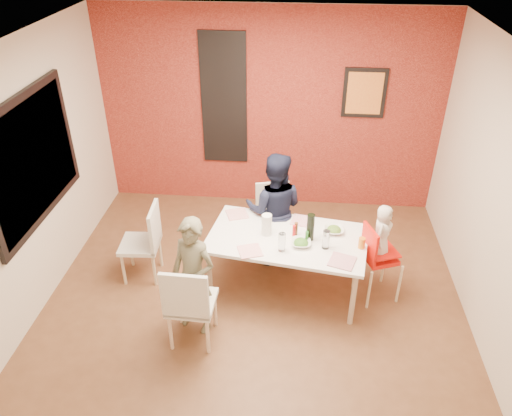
# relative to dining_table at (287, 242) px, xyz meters

# --- Properties ---
(ground) EXTENTS (4.50, 4.50, 0.00)m
(ground) POSITION_rel_dining_table_xyz_m (-0.33, -0.32, -0.63)
(ground) COLOR brown
(ground) RESTS_ON ground
(ceiling) EXTENTS (4.50, 4.50, 0.02)m
(ceiling) POSITION_rel_dining_table_xyz_m (-0.33, -0.32, 2.07)
(ceiling) COLOR white
(ceiling) RESTS_ON wall_back
(wall_back) EXTENTS (4.50, 0.02, 2.70)m
(wall_back) POSITION_rel_dining_table_xyz_m (-0.33, 1.93, 0.72)
(wall_back) COLOR beige
(wall_back) RESTS_ON ground
(wall_front) EXTENTS (4.50, 0.02, 2.70)m
(wall_front) POSITION_rel_dining_table_xyz_m (-0.33, -2.57, 0.72)
(wall_front) COLOR beige
(wall_front) RESTS_ON ground
(wall_left) EXTENTS (0.02, 4.50, 2.70)m
(wall_left) POSITION_rel_dining_table_xyz_m (-2.58, -0.32, 0.72)
(wall_left) COLOR beige
(wall_left) RESTS_ON ground
(wall_right) EXTENTS (0.02, 4.50, 2.70)m
(wall_right) POSITION_rel_dining_table_xyz_m (1.92, -0.32, 0.72)
(wall_right) COLOR beige
(wall_right) RESTS_ON ground
(brick_accent_wall) EXTENTS (4.50, 0.02, 2.70)m
(brick_accent_wall) POSITION_rel_dining_table_xyz_m (-0.33, 1.91, 0.72)
(brick_accent_wall) COLOR maroon
(brick_accent_wall) RESTS_ON ground
(picture_window_frame) EXTENTS (0.05, 1.70, 1.30)m
(picture_window_frame) POSITION_rel_dining_table_xyz_m (-2.55, -0.12, 0.92)
(picture_window_frame) COLOR black
(picture_window_frame) RESTS_ON wall_left
(picture_window_pane) EXTENTS (0.02, 1.55, 1.15)m
(picture_window_pane) POSITION_rel_dining_table_xyz_m (-2.54, -0.12, 0.92)
(picture_window_pane) COLOR black
(picture_window_pane) RESTS_ON wall_left
(glassblock_strip) EXTENTS (0.55, 0.03, 1.70)m
(glassblock_strip) POSITION_rel_dining_table_xyz_m (-0.93, 1.89, 0.87)
(glassblock_strip) COLOR silver
(glassblock_strip) RESTS_ON wall_back
(glassblock_surround) EXTENTS (0.60, 0.03, 1.76)m
(glassblock_surround) POSITION_rel_dining_table_xyz_m (-0.93, 1.89, 0.87)
(glassblock_surround) COLOR black
(glassblock_surround) RESTS_ON wall_back
(art_print_frame) EXTENTS (0.54, 0.03, 0.64)m
(art_print_frame) POSITION_rel_dining_table_xyz_m (0.87, 1.89, 1.02)
(art_print_frame) COLOR black
(art_print_frame) RESTS_ON wall_back
(art_print_canvas) EXTENTS (0.44, 0.01, 0.54)m
(art_print_canvas) POSITION_rel_dining_table_xyz_m (0.87, 1.87, 1.02)
(art_print_canvas) COLOR orange
(art_print_canvas) RESTS_ON wall_back
(dining_table) EXTENTS (1.78, 1.16, 0.69)m
(dining_table) POSITION_rel_dining_table_xyz_m (0.00, 0.00, 0.00)
(dining_table) COLOR white
(dining_table) RESTS_ON ground
(chair_near) EXTENTS (0.46, 0.46, 0.95)m
(chair_near) POSITION_rel_dining_table_xyz_m (-0.88, -0.92, -0.10)
(chair_near) COLOR silver
(chair_near) RESTS_ON ground
(chair_far) EXTENTS (0.50, 0.50, 0.87)m
(chair_far) POSITION_rel_dining_table_xyz_m (-0.19, 0.75, -0.14)
(chair_far) COLOR silver
(chair_far) RESTS_ON ground
(chair_left) EXTENTS (0.45, 0.45, 0.92)m
(chair_left) POSITION_rel_dining_table_xyz_m (-1.57, 0.08, -0.12)
(chair_left) COLOR silver
(chair_left) RESTS_ON ground
(high_chair) EXTENTS (0.48, 0.48, 0.90)m
(high_chair) POSITION_rel_dining_table_xyz_m (0.95, -0.04, -0.09)
(high_chair) COLOR red
(high_chair) RESTS_ON ground
(child_near) EXTENTS (0.54, 0.45, 1.28)m
(child_near) POSITION_rel_dining_table_xyz_m (-0.88, -0.67, 0.01)
(child_near) COLOR brown
(child_near) RESTS_ON ground
(child_far) EXTENTS (0.71, 0.57, 1.41)m
(child_far) POSITION_rel_dining_table_xyz_m (-0.17, 0.52, 0.07)
(child_far) COLOR black
(child_far) RESTS_ON ground
(toddler) EXTENTS (0.29, 0.35, 0.61)m
(toddler) POSITION_rel_dining_table_xyz_m (0.97, -0.02, 0.21)
(toddler) COLOR beige
(toddler) RESTS_ON high_chair
(plate_near_left) EXTENTS (0.29, 0.29, 0.01)m
(plate_near_left) POSITION_rel_dining_table_xyz_m (-0.37, -0.29, 0.07)
(plate_near_left) COLOR white
(plate_near_left) RESTS_ON dining_table
(plate_far_mid) EXTENTS (0.26, 0.26, 0.01)m
(plate_far_mid) POSITION_rel_dining_table_xyz_m (0.15, 0.32, 0.07)
(plate_far_mid) COLOR white
(plate_far_mid) RESTS_ON dining_table
(plate_near_right) EXTENTS (0.31, 0.31, 0.01)m
(plate_near_right) POSITION_rel_dining_table_xyz_m (0.55, -0.37, 0.07)
(plate_near_right) COLOR silver
(plate_near_right) RESTS_ON dining_table
(plate_far_left) EXTENTS (0.29, 0.29, 0.01)m
(plate_far_left) POSITION_rel_dining_table_xyz_m (-0.59, 0.39, 0.07)
(plate_far_left) COLOR white
(plate_far_left) RESTS_ON dining_table
(salad_bowl_a) EXTENTS (0.22, 0.22, 0.05)m
(salad_bowl_a) POSITION_rel_dining_table_xyz_m (0.14, -0.13, 0.09)
(salad_bowl_a) COLOR white
(salad_bowl_a) RESTS_ON dining_table
(salad_bowl_b) EXTENTS (0.21, 0.21, 0.05)m
(salad_bowl_b) POSITION_rel_dining_table_xyz_m (0.49, 0.14, 0.09)
(salad_bowl_b) COLOR white
(salad_bowl_b) RESTS_ON dining_table
(wine_bottle) EXTENTS (0.08, 0.08, 0.31)m
(wine_bottle) POSITION_rel_dining_table_xyz_m (0.23, -0.02, 0.21)
(wine_bottle) COLOR black
(wine_bottle) RESTS_ON dining_table
(wine_glass_a) EXTENTS (0.07, 0.07, 0.21)m
(wine_glass_a) POSITION_rel_dining_table_xyz_m (-0.05, -0.24, 0.16)
(wine_glass_a) COLOR white
(wine_glass_a) RESTS_ON dining_table
(wine_glass_b) EXTENTS (0.07, 0.07, 0.21)m
(wine_glass_b) POSITION_rel_dining_table_xyz_m (0.39, -0.15, 0.17)
(wine_glass_b) COLOR white
(wine_glass_b) RESTS_ON dining_table
(paper_towel_roll) EXTENTS (0.11, 0.11, 0.24)m
(paper_towel_roll) POSITION_rel_dining_table_xyz_m (-0.22, 0.04, 0.18)
(paper_towel_roll) COLOR white
(paper_towel_roll) RESTS_ON dining_table
(condiment_red) EXTENTS (0.03, 0.03, 0.14)m
(condiment_red) POSITION_rel_dining_table_xyz_m (0.07, 0.02, 0.13)
(condiment_red) COLOR red
(condiment_red) RESTS_ON dining_table
(condiment_green) EXTENTS (0.03, 0.03, 0.12)m
(condiment_green) POSITION_rel_dining_table_xyz_m (0.20, -0.06, 0.12)
(condiment_green) COLOR #2C7627
(condiment_green) RESTS_ON dining_table
(condiment_brown) EXTENTS (0.04, 0.04, 0.15)m
(condiment_brown) POSITION_rel_dining_table_xyz_m (0.09, 0.06, 0.14)
(condiment_brown) COLOR brown
(condiment_brown) RESTS_ON dining_table
(sippy_cup) EXTENTS (0.07, 0.07, 0.12)m
(sippy_cup) POSITION_rel_dining_table_xyz_m (0.76, -0.12, 0.12)
(sippy_cup) COLOR orange
(sippy_cup) RESTS_ON dining_table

